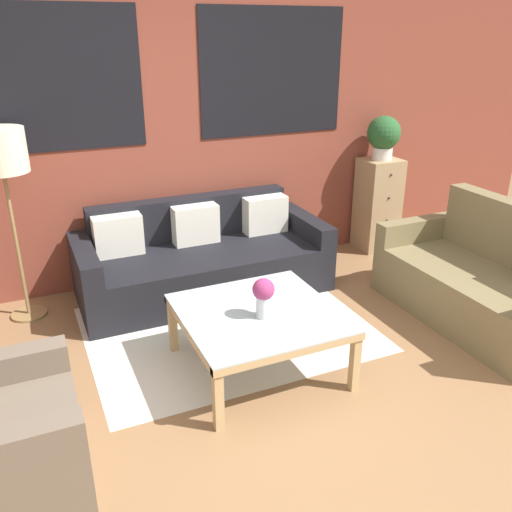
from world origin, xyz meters
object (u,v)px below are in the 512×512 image
(couch_dark, at_px, (202,260))
(flower_vase, at_px, (263,295))
(coffee_table, at_px, (258,319))
(drawer_cabinet, at_px, (377,205))
(floor_lamp, at_px, (1,158))
(potted_plant, at_px, (384,135))
(settee_vintage, at_px, (483,283))

(couch_dark, bearing_deg, flower_vase, -92.38)
(coffee_table, relative_size, drawer_cabinet, 1.05)
(floor_lamp, bearing_deg, couch_dark, -5.21)
(potted_plant, distance_m, flower_vase, 2.70)
(settee_vintage, relative_size, potted_plant, 3.77)
(couch_dark, height_order, drawer_cabinet, drawer_cabinet)
(couch_dark, height_order, potted_plant, potted_plant)
(floor_lamp, bearing_deg, settee_vintage, -25.00)
(coffee_table, xyz_separation_m, drawer_cabinet, (2.06, 1.55, 0.09))
(flower_vase, bearing_deg, potted_plant, 38.24)
(floor_lamp, relative_size, drawer_cabinet, 1.59)
(couch_dark, bearing_deg, coffee_table, -92.49)
(potted_plant, xyz_separation_m, flower_vase, (-2.07, -1.63, -0.59))
(couch_dark, distance_m, drawer_cabinet, 2.03)
(couch_dark, relative_size, potted_plant, 4.97)
(couch_dark, distance_m, potted_plant, 2.21)
(settee_vintage, bearing_deg, drawer_cabinet, 84.33)
(settee_vintage, height_order, drawer_cabinet, drawer_cabinet)
(settee_vintage, xyz_separation_m, flower_vase, (-1.90, 0.01, 0.29))
(coffee_table, relative_size, floor_lamp, 0.66)
(potted_plant, bearing_deg, floor_lamp, -178.37)
(couch_dark, xyz_separation_m, floor_lamp, (-1.45, 0.13, 1.01))
(settee_vintage, relative_size, flower_vase, 6.03)
(settee_vintage, bearing_deg, floor_lamp, 155.00)
(coffee_table, xyz_separation_m, potted_plant, (2.06, 1.55, 0.81))
(drawer_cabinet, xyz_separation_m, potted_plant, (0.00, 0.00, 0.71))
(flower_vase, bearing_deg, drawer_cabinet, 38.24)
(floor_lamp, distance_m, flower_vase, 2.18)
(floor_lamp, xyz_separation_m, flower_vase, (1.40, -1.53, -0.69))
(floor_lamp, height_order, potted_plant, floor_lamp)
(settee_vintage, xyz_separation_m, coffee_table, (-1.90, 0.09, 0.07))
(drawer_cabinet, xyz_separation_m, flower_vase, (-2.07, -1.63, 0.12))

